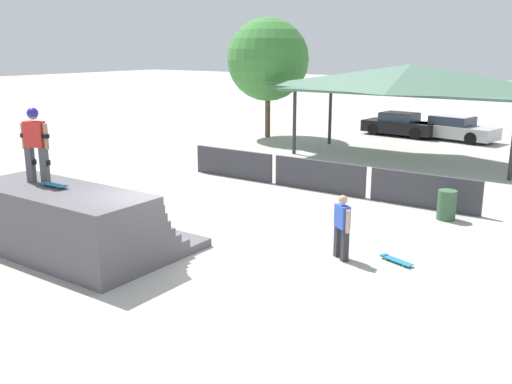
{
  "coord_description": "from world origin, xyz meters",
  "views": [
    {
      "loc": [
        8.62,
        -8.95,
        4.79
      ],
      "look_at": [
        -0.09,
        3.53,
        0.89
      ],
      "focal_mm": 40.0,
      "sensor_mm": 36.0,
      "label": 1
    }
  ],
  "objects_px": {
    "parked_car_black": "(400,125)",
    "bystander_walking": "(342,224)",
    "skateboard_on_deck": "(55,185)",
    "skateboard_on_ground": "(395,260)",
    "tree_beside_pavilion": "(268,60)",
    "parked_car_silver": "(453,129)",
    "trash_bin": "(447,205)",
    "skater_on_deck": "(35,140)"
  },
  "relations": [
    {
      "from": "bystander_walking",
      "to": "tree_beside_pavilion",
      "type": "bearing_deg",
      "value": -16.79
    },
    {
      "from": "bystander_walking",
      "to": "parked_car_black",
      "type": "distance_m",
      "value": 19.71
    },
    {
      "from": "skateboard_on_ground",
      "to": "trash_bin",
      "type": "relative_size",
      "value": 1.02
    },
    {
      "from": "skateboard_on_ground",
      "to": "tree_beside_pavilion",
      "type": "relative_size",
      "value": 0.14
    },
    {
      "from": "skateboard_on_deck",
      "to": "skateboard_on_ground",
      "type": "distance_m",
      "value": 8.05
    },
    {
      "from": "skater_on_deck",
      "to": "parked_car_black",
      "type": "xyz_separation_m",
      "value": [
        0.52,
        22.22,
        -2.05
      ]
    },
    {
      "from": "bystander_walking",
      "to": "parked_car_black",
      "type": "xyz_separation_m",
      "value": [
        -5.87,
        18.82,
        -0.25
      ]
    },
    {
      "from": "skateboard_on_deck",
      "to": "tree_beside_pavilion",
      "type": "relative_size",
      "value": 0.13
    },
    {
      "from": "skater_on_deck",
      "to": "parked_car_black",
      "type": "height_order",
      "value": "skater_on_deck"
    },
    {
      "from": "bystander_walking",
      "to": "parked_car_black",
      "type": "relative_size",
      "value": 0.36
    },
    {
      "from": "skateboard_on_deck",
      "to": "parked_car_black",
      "type": "distance_m",
      "value": 22.34
    },
    {
      "from": "skateboard_on_deck",
      "to": "parked_car_black",
      "type": "bearing_deg",
      "value": 89.98
    },
    {
      "from": "bystander_walking",
      "to": "tree_beside_pavilion",
      "type": "height_order",
      "value": "tree_beside_pavilion"
    },
    {
      "from": "tree_beside_pavilion",
      "to": "skateboard_on_ground",
      "type": "bearing_deg",
      "value": -47.22
    },
    {
      "from": "parked_car_black",
      "to": "parked_car_silver",
      "type": "relative_size",
      "value": 0.9
    },
    {
      "from": "trash_bin",
      "to": "parked_car_black",
      "type": "xyz_separation_m",
      "value": [
        -6.91,
        14.3,
        0.18
      ]
    },
    {
      "from": "trash_bin",
      "to": "parked_car_black",
      "type": "relative_size",
      "value": 0.2
    },
    {
      "from": "skateboard_on_deck",
      "to": "skateboard_on_ground",
      "type": "height_order",
      "value": "skateboard_on_deck"
    },
    {
      "from": "trash_bin",
      "to": "parked_car_silver",
      "type": "xyz_separation_m",
      "value": [
        -4.06,
        14.41,
        0.18
      ]
    },
    {
      "from": "skater_on_deck",
      "to": "parked_car_silver",
      "type": "bearing_deg",
      "value": 60.16
    },
    {
      "from": "bystander_walking",
      "to": "tree_beside_pavilion",
      "type": "relative_size",
      "value": 0.24
    },
    {
      "from": "bystander_walking",
      "to": "tree_beside_pavilion",
      "type": "distance_m",
      "value": 18.69
    },
    {
      "from": "skateboard_on_ground",
      "to": "parked_car_silver",
      "type": "bearing_deg",
      "value": -58.36
    },
    {
      "from": "skater_on_deck",
      "to": "trash_bin",
      "type": "distance_m",
      "value": 11.09
    },
    {
      "from": "parked_car_silver",
      "to": "skateboard_on_deck",
      "type": "bearing_deg",
      "value": -85.52
    },
    {
      "from": "skater_on_deck",
      "to": "skateboard_on_ground",
      "type": "xyz_separation_m",
      "value": [
        7.52,
        3.91,
        -2.59
      ]
    },
    {
      "from": "skateboard_on_deck",
      "to": "tree_beside_pavilion",
      "type": "height_order",
      "value": "tree_beside_pavilion"
    },
    {
      "from": "skateboard_on_ground",
      "to": "parked_car_silver",
      "type": "relative_size",
      "value": 0.19
    },
    {
      "from": "skater_on_deck",
      "to": "skateboard_on_ground",
      "type": "height_order",
      "value": "skater_on_deck"
    },
    {
      "from": "tree_beside_pavilion",
      "to": "trash_bin",
      "type": "bearing_deg",
      "value": -37.64
    },
    {
      "from": "bystander_walking",
      "to": "trash_bin",
      "type": "xyz_separation_m",
      "value": [
        1.04,
        4.52,
        -0.42
      ]
    },
    {
      "from": "parked_car_black",
      "to": "parked_car_silver",
      "type": "xyz_separation_m",
      "value": [
        2.85,
        0.12,
        0.0
      ]
    },
    {
      "from": "skater_on_deck",
      "to": "tree_beside_pavilion",
      "type": "relative_size",
      "value": 0.29
    },
    {
      "from": "parked_car_black",
      "to": "bystander_walking",
      "type": "bearing_deg",
      "value": -66.99
    },
    {
      "from": "skateboard_on_ground",
      "to": "trash_bin",
      "type": "height_order",
      "value": "trash_bin"
    },
    {
      "from": "skateboard_on_deck",
      "to": "parked_car_silver",
      "type": "relative_size",
      "value": 0.18
    },
    {
      "from": "skateboard_on_deck",
      "to": "bystander_walking",
      "type": "relative_size",
      "value": 0.53
    },
    {
      "from": "skater_on_deck",
      "to": "tree_beside_pavilion",
      "type": "distance_m",
      "value": 18.49
    },
    {
      "from": "parked_car_black",
      "to": "parked_car_silver",
      "type": "height_order",
      "value": "same"
    },
    {
      "from": "skateboard_on_ground",
      "to": "parked_car_black",
      "type": "xyz_separation_m",
      "value": [
        -7.0,
        18.31,
        0.54
      ]
    },
    {
      "from": "skateboard_on_ground",
      "to": "parked_car_black",
      "type": "bearing_deg",
      "value": -50.14
    },
    {
      "from": "bystander_walking",
      "to": "trash_bin",
      "type": "height_order",
      "value": "bystander_walking"
    }
  ]
}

